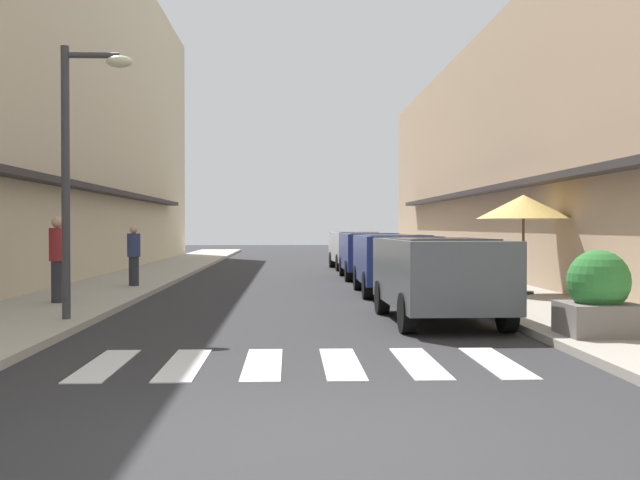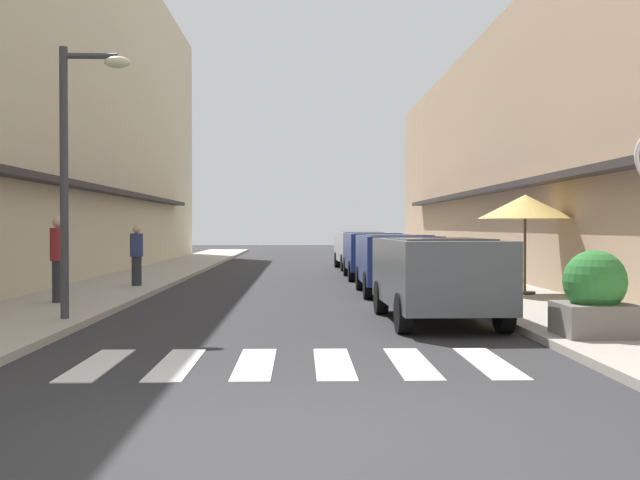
{
  "view_description": "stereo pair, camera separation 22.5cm",
  "coord_description": "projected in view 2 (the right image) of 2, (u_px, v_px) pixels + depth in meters",
  "views": [
    {
      "loc": [
        -0.15,
        -5.89,
        1.67
      ],
      "look_at": [
        0.49,
        10.38,
        1.39
      ],
      "focal_mm": 43.52,
      "sensor_mm": 36.0,
      "label": 1
    },
    {
      "loc": [
        0.07,
        -5.9,
        1.67
      ],
      "look_at": [
        0.49,
        10.38,
        1.39
      ],
      "focal_mm": 43.52,
      "sensor_mm": 36.0,
      "label": 2
    }
  ],
  "objects": [
    {
      "name": "sidewalk_left",
      "position": [
        136.0,
        281.0,
        23.14
      ],
      "size": [
        2.69,
        60.72,
        0.12
      ],
      "primitive_type": "cube",
      "color": "#ADA899",
      "rests_on": "ground_plane"
    },
    {
      "name": "parked_car_near",
      "position": [
        437.0,
        270.0,
        13.41
      ],
      "size": [
        1.89,
        4.14,
        1.47
      ],
      "color": "#4C5156",
      "rests_on": "ground_plane"
    },
    {
      "name": "parked_car_mid",
      "position": [
        396.0,
        257.0,
        19.06
      ],
      "size": [
        1.83,
        3.95,
        1.47
      ],
      "color": "navy",
      "rests_on": "ground_plane"
    },
    {
      "name": "cafe_umbrella",
      "position": [
        525.0,
        207.0,
        17.78
      ],
      "size": [
        2.15,
        2.15,
        2.28
      ],
      "color": "#262626",
      "rests_on": "sidewalk_right"
    },
    {
      "name": "sidewalk_right",
      "position": [
        458.0,
        280.0,
        23.38
      ],
      "size": [
        2.69,
        60.72,
        0.12
      ],
      "primitive_type": "cube",
      "color": "#9E998E",
      "rests_on": "ground_plane"
    },
    {
      "name": "ground_plane",
      "position": [
        298.0,
        282.0,
        23.26
      ],
      "size": [
        95.41,
        95.41,
        0.0
      ],
      "primitive_type": "plane",
      "color": "#2B2B2D"
    },
    {
      "name": "parked_car_distant",
      "position": [
        361.0,
        246.0,
        30.37
      ],
      "size": [
        1.95,
        4.1,
        1.47
      ],
      "color": "silver",
      "rests_on": "ground_plane"
    },
    {
      "name": "planter_corner",
      "position": [
        595.0,
        297.0,
        10.99
      ],
      "size": [
        1.02,
        1.02,
        1.22
      ],
      "color": "slate",
      "rests_on": "sidewalk_right"
    },
    {
      "name": "pedestrian_walking_near",
      "position": [
        59.0,
        257.0,
        15.85
      ],
      "size": [
        0.34,
        0.34,
        1.76
      ],
      "rotation": [
        0.0,
        0.0,
        5.74
      ],
      "color": "#282B33",
      "rests_on": "sidewalk_left"
    },
    {
      "name": "building_row_left",
      "position": [
        19.0,
        88.0,
        24.11
      ],
      "size": [
        5.5,
        41.03,
        11.98
      ],
      "color": "beige",
      "rests_on": "ground_plane"
    },
    {
      "name": "street_lamp",
      "position": [
        77.0,
        150.0,
        13.01
      ],
      "size": [
        1.19,
        0.28,
        4.57
      ],
      "color": "#38383D",
      "rests_on": "sidewalk_left"
    },
    {
      "name": "parked_car_far",
      "position": [
        374.0,
        250.0,
        24.84
      ],
      "size": [
        1.82,
        4.22,
        1.47
      ],
      "color": "navy",
      "rests_on": "ground_plane"
    },
    {
      "name": "pedestrian_walking_far",
      "position": [
        137.0,
        254.0,
        20.35
      ],
      "size": [
        0.34,
        0.34,
        1.58
      ],
      "rotation": [
        0.0,
        0.0,
        2.03
      ],
      "color": "#282B33",
      "rests_on": "sidewalk_left"
    },
    {
      "name": "crosswalk",
      "position": [
        294.0,
        364.0,
        9.4
      ],
      "size": [
        5.2,
        2.2,
        0.01
      ],
      "color": "silver",
      "rests_on": "ground_plane"
    },
    {
      "name": "building_row_right",
      "position": [
        571.0,
        151.0,
        24.58
      ],
      "size": [
        5.5,
        41.03,
        8.16
      ],
      "color": "tan",
      "rests_on": "ground_plane"
    }
  ]
}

